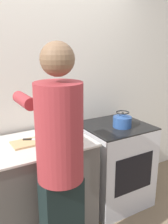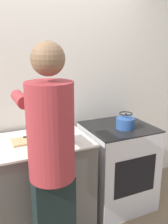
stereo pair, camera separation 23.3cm
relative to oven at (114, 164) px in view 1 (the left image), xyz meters
name	(u,v)px [view 1 (the left image)]	position (x,y,z in m)	size (l,w,h in m)	color
wall_back	(31,94)	(-0.79, 0.40, 0.83)	(8.00, 0.05, 2.60)	silver
counter	(11,196)	(-1.18, -0.01, 0.00)	(1.53, 0.68, 0.93)	#5B5651
oven	(114,164)	(0.00, 0.00, 0.00)	(0.70, 0.67, 0.94)	silver
person	(60,159)	(-0.93, -0.54, 0.53)	(0.38, 0.62, 1.83)	black
cutting_board	(31,142)	(-0.96, 0.01, 0.47)	(0.33, 0.19, 0.02)	tan
knife	(34,139)	(-0.92, 0.03, 0.48)	(0.20, 0.12, 0.01)	silver
kettle	(122,121)	(0.03, -0.08, 0.54)	(0.20, 0.20, 0.17)	#284C8C
bowl_prep	(68,140)	(-0.67, -0.18, 0.50)	(0.15, 0.15, 0.08)	#9E4738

